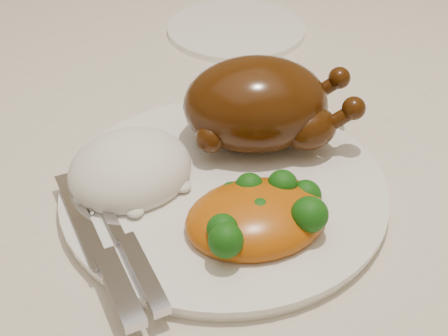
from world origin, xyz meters
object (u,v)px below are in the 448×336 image
dining_table (91,203)px  side_plate (236,29)px  dinner_plate (224,190)px  roast_chicken (260,104)px

dining_table → side_plate: bearing=26.1°
side_plate → dinner_plate: bearing=-121.5°
dinner_plate → side_plate: (0.19, 0.31, -0.00)m
dining_table → roast_chicken: roast_chicken is taller
dinner_plate → roast_chicken: size_ratio=1.55×
dinner_plate → side_plate: size_ratio=1.57×
dining_table → dinner_plate: size_ratio=5.23×
side_plate → roast_chicken: roast_chicken is taller
dinner_plate → side_plate: dinner_plate is taller
dining_table → dinner_plate: 0.22m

